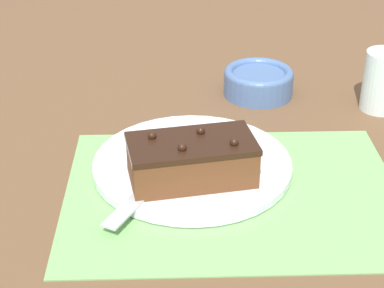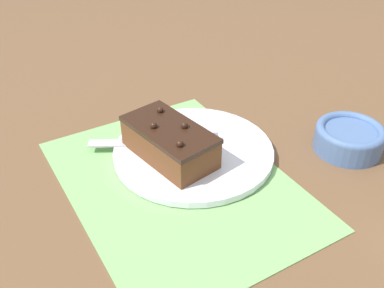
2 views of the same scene
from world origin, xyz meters
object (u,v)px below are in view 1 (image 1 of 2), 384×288
cake_plate (192,164)px  small_bowl (258,81)px  serving_knife (170,165)px  drinking_glass (383,81)px  chocolate_cake (192,160)px

cake_plate → small_bowl: (-0.13, -0.25, 0.02)m
serving_knife → drinking_glass: size_ratio=2.12×
cake_plate → chocolate_cake: chocolate_cake is taller
serving_knife → small_bowl: small_bowl is taller
serving_knife → small_bowl: (-0.16, -0.27, 0.00)m
chocolate_cake → small_bowl: bearing=-113.2°
serving_knife → small_bowl: 0.32m
drinking_glass → serving_knife: bearing=30.0°
cake_plate → drinking_glass: bearing=-149.9°
cake_plate → serving_knife: 0.04m
drinking_glass → small_bowl: 0.21m
cake_plate → small_bowl: small_bowl is taller
chocolate_cake → drinking_glass: size_ratio=1.79×
drinking_glass → small_bowl: (0.20, -0.06, -0.03)m
serving_knife → small_bowl: bearing=-91.6°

